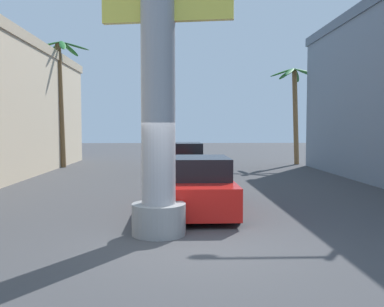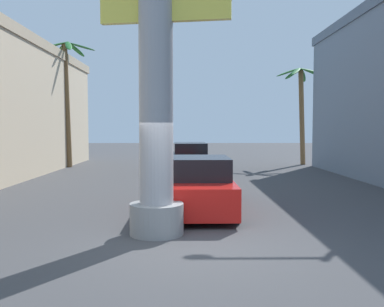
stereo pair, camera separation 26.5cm
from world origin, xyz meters
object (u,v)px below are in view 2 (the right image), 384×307
Objects in this scene: car_lead at (197,186)px; palm_tree_far_right at (301,99)px; palm_tree_far_left at (67,88)px; neon_sign_pole at (156,26)px; car_far at (190,158)px; street_lamp at (382,66)px.

palm_tree_far_right is (7.03, 15.11, 3.48)m from car_lead.
palm_tree_far_right is 0.83× the size of palm_tree_far_left.
car_far is at bearing 86.38° from neon_sign_pole.
car_far is 8.65m from palm_tree_far_left.
street_lamp is at bearing 19.37° from car_lead.
car_lead is at bearing -160.63° from street_lamp.
neon_sign_pole reaches higher than street_lamp.
palm_tree_far_left is at bearing 119.06° from car_lead.
street_lamp is 1.42× the size of car_lead.
street_lamp reaches higher than car_far.
palm_tree_far_left is (-6.40, 16.13, 0.12)m from neon_sign_pole.
palm_tree_far_right is at bearing 31.06° from car_far.
street_lamp is (7.31, 5.07, -0.13)m from neon_sign_pole.
palm_tree_far_left is (-7.38, 13.29, 4.02)m from car_lead.
car_far is (-0.12, 10.80, 0.03)m from car_lead.
street_lamp is 0.98× the size of palm_tree_far_left.
neon_sign_pole is 2.11× the size of car_far.
neon_sign_pole reaches higher than car_far.
car_lead is 15.73m from palm_tree_far_left.
car_lead is 1.10× the size of car_far.
car_lead is 10.80m from car_far.
car_lead is 17.02m from palm_tree_far_right.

